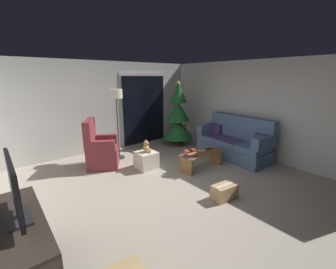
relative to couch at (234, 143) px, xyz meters
The scene contains 20 objects.
ground_plane 2.37m from the couch, behind, with size 7.00×7.00×0.00m, color #9E9384.
wall_back 3.69m from the couch, 130.18° to the left, with size 5.72×0.12×2.50m, color beige.
wall_right 1.06m from the couch, 30.16° to the right, with size 0.12×6.00×2.50m, color beige.
patio_door_frame 2.96m from the couch, 111.71° to the left, with size 1.60×0.02×2.20m, color silver.
patio_door_glass 2.93m from the couch, 111.85° to the left, with size 1.50×0.02×2.10m, color black.
couch is the anchor object (origin of this frame).
coffee_table 1.22m from the couch, behind, with size 1.10×0.40×0.39m.
remote_black 0.91m from the couch, behind, with size 0.04×0.16×0.02m, color black.
remote_silver 1.34m from the couch, behind, with size 0.04×0.16×0.02m, color #ADADB2.
remote_white 1.18m from the couch, behind, with size 0.04×0.16×0.02m, color silver.
book_stack 1.60m from the couch, behind, with size 0.28×0.20×0.14m.
cell_phone 1.60m from the couch, behind, with size 0.07×0.14×0.01m, color black.
christmas_tree 1.88m from the couch, 103.28° to the left, with size 0.92×0.92×2.00m.
armchair 3.39m from the couch, 152.44° to the left, with size 0.94×0.94×1.13m.
floor_lamp 3.22m from the couch, 142.75° to the left, with size 0.32×0.32×1.78m.
media_shelf 4.96m from the couch, 167.90° to the right, with size 0.40×1.40×0.76m.
television 4.96m from the couch, 168.44° to the right, with size 0.20×0.84×0.61m.
ottoman 2.37m from the couch, 159.83° to the left, with size 0.44×0.44×0.39m, color beige.
teddy_bear_honey 2.36m from the couch, 159.91° to the left, with size 0.22×0.21×0.29m.
cardboard_box_taped_mid_floor 2.25m from the couch, 148.24° to the right, with size 0.48×0.29×0.26m.
Camera 1 is at (-2.55, -3.00, 2.08)m, focal length 23.86 mm.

